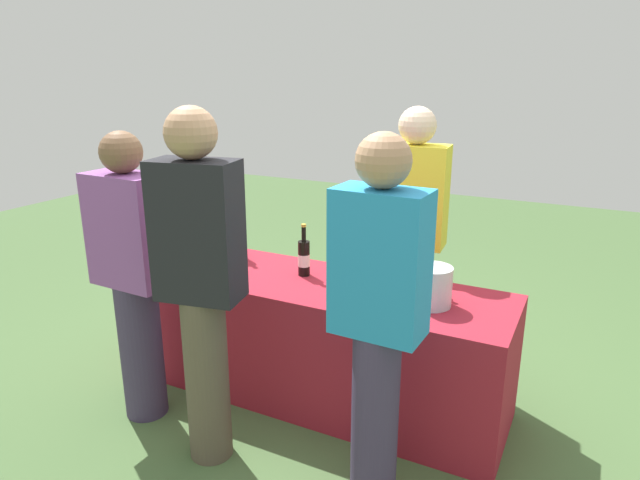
{
  "coord_description": "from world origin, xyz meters",
  "views": [
    {
      "loc": [
        1.33,
        -2.63,
        1.88
      ],
      "look_at": [
        0.0,
        0.0,
        0.98
      ],
      "focal_mm": 31.33,
      "sensor_mm": 36.0,
      "label": 1
    }
  ],
  "objects": [
    {
      "name": "ground_plane",
      "position": [
        0.0,
        0.0,
        0.0
      ],
      "size": [
        12.0,
        12.0,
        0.0
      ],
      "primitive_type": "plane",
      "color": "#476638"
    },
    {
      "name": "tasting_table",
      "position": [
        0.0,
        0.0,
        0.36
      ],
      "size": [
        2.16,
        0.66,
        0.73
      ],
      "primitive_type": "cube",
      "color": "maroon",
      "rests_on": "ground_plane"
    },
    {
      "name": "wine_bottle_0",
      "position": [
        -0.64,
        0.14,
        0.83
      ],
      "size": [
        0.08,
        0.08,
        0.31
      ],
      "color": "black",
      "rests_on": "tasting_table"
    },
    {
      "name": "wine_bottle_1",
      "position": [
        -0.14,
        0.06,
        0.83
      ],
      "size": [
        0.07,
        0.07,
        0.31
      ],
      "color": "black",
      "rests_on": "tasting_table"
    },
    {
      "name": "wine_bottle_2",
      "position": [
        0.24,
        0.09,
        0.84
      ],
      "size": [
        0.07,
        0.07,
        0.31
      ],
      "color": "black",
      "rests_on": "tasting_table"
    },
    {
      "name": "wine_bottle_3",
      "position": [
        0.35,
        0.06,
        0.83
      ],
      "size": [
        0.07,
        0.07,
        0.3
      ],
      "color": "black",
      "rests_on": "tasting_table"
    },
    {
      "name": "wine_bottle_4",
      "position": [
        0.56,
        0.16,
        0.85
      ],
      "size": [
        0.07,
        0.07,
        0.33
      ],
      "color": "black",
      "rests_on": "tasting_table"
    },
    {
      "name": "wine_glass_0",
      "position": [
        -0.66,
        -0.17,
        0.83
      ],
      "size": [
        0.07,
        0.07,
        0.14
      ],
      "color": "silver",
      "rests_on": "tasting_table"
    },
    {
      "name": "wine_glass_1",
      "position": [
        0.31,
        -0.13,
        0.81
      ],
      "size": [
        0.06,
        0.06,
        0.12
      ],
      "color": "silver",
      "rests_on": "tasting_table"
    },
    {
      "name": "wine_glass_2",
      "position": [
        0.39,
        -0.1,
        0.83
      ],
      "size": [
        0.06,
        0.06,
        0.14
      ],
      "color": "silver",
      "rests_on": "tasting_table"
    },
    {
      "name": "wine_glass_3",
      "position": [
        0.48,
        -0.14,
        0.83
      ],
      "size": [
        0.07,
        0.07,
        0.14
      ],
      "color": "silver",
      "rests_on": "tasting_table"
    },
    {
      "name": "ice_bucket",
      "position": [
        0.65,
        -0.03,
        0.83
      ],
      "size": [
        0.21,
        0.21,
        0.21
      ],
      "primitive_type": "cylinder",
      "color": "silver",
      "rests_on": "tasting_table"
    },
    {
      "name": "server_pouring",
      "position": [
        0.34,
        0.6,
        0.91
      ],
      "size": [
        0.41,
        0.25,
        1.68
      ],
      "rotation": [
        0.0,
        0.0,
        3.22
      ],
      "color": "#3F3351",
      "rests_on": "ground_plane"
    },
    {
      "name": "guest_0",
      "position": [
        -0.81,
        -0.6,
        0.85
      ],
      "size": [
        0.43,
        0.25,
        1.59
      ],
      "rotation": [
        0.0,
        0.0,
        -0.04
      ],
      "color": "#3F3351",
      "rests_on": "ground_plane"
    },
    {
      "name": "guest_1",
      "position": [
        -0.25,
        -0.73,
        0.95
      ],
      "size": [
        0.42,
        0.28,
        1.74
      ],
      "rotation": [
        0.0,
        0.0,
        0.19
      ],
      "color": "brown",
      "rests_on": "ground_plane"
    },
    {
      "name": "guest_2",
      "position": [
        0.59,
        -0.62,
        0.91
      ],
      "size": [
        0.39,
        0.22,
        1.66
      ],
      "rotation": [
        0.0,
        0.0,
        -0.04
      ],
      "color": "#3F3351",
      "rests_on": "ground_plane"
    }
  ]
}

